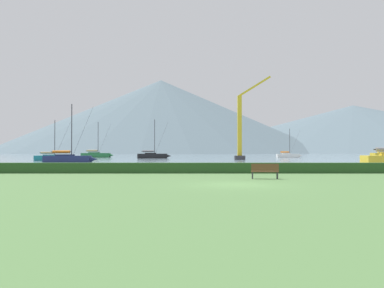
{
  "coord_description": "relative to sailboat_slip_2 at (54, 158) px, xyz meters",
  "views": [
    {
      "loc": [
        -2.25,
        -20.84,
        1.74
      ],
      "look_at": [
        -2.67,
        67.53,
        3.22
      ],
      "focal_mm": 38.01,
      "sensor_mm": 36.0,
      "label": 1
    }
  ],
  "objects": [
    {
      "name": "ground_plane",
      "position": [
        26.97,
        -50.91,
        -0.54
      ],
      "size": [
        1000.0,
        1000.0,
        0.0
      ],
      "primitive_type": "plane",
      "color": "#517A42"
    },
    {
      "name": "harbor_water",
      "position": [
        26.97,
        86.09,
        -0.54
      ],
      "size": [
        320.0,
        246.0,
        0.0
      ],
      "primitive_type": "cube",
      "color": "gray",
      "rests_on": "ground_plane"
    },
    {
      "name": "hedge_line",
      "position": [
        26.97,
        -39.91,
        -0.14
      ],
      "size": [
        80.0,
        1.2,
        0.8
      ],
      "primitive_type": "cube",
      "color": "#284C23",
      "rests_on": "ground_plane"
    },
    {
      "name": "sailboat_slip_2",
      "position": [
        0.0,
        0.0,
        0.0
      ],
      "size": [
        6.75,
        2.76,
        7.17
      ],
      "rotation": [
        0.0,
        0.0,
        0.14
      ],
      "color": "#19707A",
      "rests_on": "harbor_water"
    },
    {
      "name": "sailboat_slip_5",
      "position": [
        50.14,
        35.45,
        0.01
      ],
      "size": [
        6.76,
        2.12,
        7.59
      ],
      "rotation": [
        0.0,
        0.0,
        -0.02
      ],
      "color": "white",
      "rests_on": "harbor_water"
    },
    {
      "name": "sailboat_slip_7",
      "position": [
        15.53,
        22.69,
        0.1
      ],
      "size": [
        8.02,
        3.67,
        9.04
      ],
      "rotation": [
        0.0,
        0.0,
        0.21
      ],
      "color": "black",
      "rests_on": "harbor_water"
    },
    {
      "name": "sailboat_slip_8",
      "position": [
        -0.45,
        34.69,
        0.15
      ],
      "size": [
        8.48,
        2.84,
        9.32
      ],
      "rotation": [
        0.0,
        0.0,
        -0.05
      ],
      "color": "#236B38",
      "rests_on": "harbor_water"
    },
    {
      "name": "sailboat_slip_11",
      "position": [
        6.76,
        -12.86,
        0.08
      ],
      "size": [
        7.62,
        2.49,
        8.54
      ],
      "rotation": [
        0.0,
        0.0,
        0.04
      ],
      "color": "navy",
      "rests_on": "harbor_water"
    },
    {
      "name": "park_bench_near_path",
      "position": [
        29.21,
        -46.67,
        -0.01
      ],
      "size": [
        1.72,
        0.65,
        0.95
      ],
      "rotation": [
        0.0,
        0.0,
        -0.11
      ],
      "color": "brown",
      "rests_on": "ground_plane"
    },
    {
      "name": "dock_crane",
      "position": [
        34.3,
        7.86,
        5.04
      ],
      "size": [
        7.16,
        2.0,
        16.5
      ],
      "color": "#333338",
      "rests_on": "ground_plane"
    },
    {
      "name": "distant_hill_west_ridge",
      "position": [
        -0.85,
        260.31,
        29.3
      ],
      "size": [
        264.96,
        264.96,
        59.69
      ],
      "primitive_type": "cone",
      "color": "slate",
      "rests_on": "ground_plane"
    },
    {
      "name": "distant_hill_central_peak",
      "position": [
        180.33,
        319.85,
        22.3
      ],
      "size": [
        349.71,
        349.71,
        45.69
      ],
      "primitive_type": "cone",
      "color": "slate",
      "rests_on": "ground_plane"
    }
  ]
}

